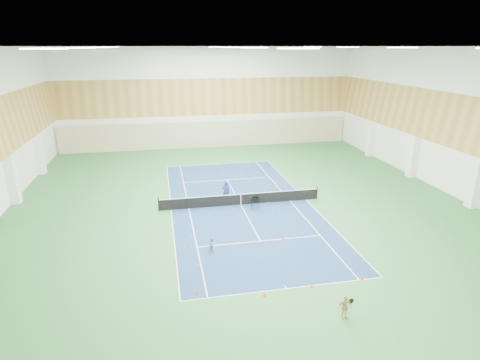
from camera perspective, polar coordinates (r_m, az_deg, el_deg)
The scene contains 20 objects.
ground at distance 31.98m, azimuth 0.11°, elevation -3.56°, with size 40.00×40.00×0.00m, color #2C6834.
room_shell at distance 30.24m, azimuth 0.12°, elevation 7.04°, with size 36.00×40.00×12.00m, color white, non-canonical shape.
wood_cladding at distance 29.91m, azimuth 0.12°, elevation 10.80°, with size 36.00×40.00×8.00m, color #BB8B45, non-canonical shape.
ceiling_light_grid at distance 29.64m, azimuth 0.13°, elevation 18.33°, with size 21.40×25.40×0.06m, color white, non-canonical shape.
court_surface at distance 31.98m, azimuth 0.11°, elevation -3.55°, with size 10.97×23.77×0.01m, color navy.
tennis_balls_scatter at distance 31.96m, azimuth 0.11°, elevation -3.48°, with size 10.57×22.77×0.07m, color #C1DD25, non-canonical shape.
tennis_net at distance 31.78m, azimuth 0.11°, elevation -2.64°, with size 12.80×0.10×1.10m, color black, non-canonical shape.
back_curtain at distance 50.24m, azimuth -4.42°, elevation 6.49°, with size 35.40×0.16×3.20m, color #C6B793.
coach at distance 32.48m, azimuth -2.01°, elevation -1.59°, with size 0.63×0.41×1.72m, color navy.
child_court at distance 24.83m, azimuth -3.94°, elevation -9.15°, with size 0.49×0.38×1.01m, color #93939B.
child_apron at distance 19.97m, azimuth 14.68°, elevation -17.05°, with size 0.70×0.29×1.19m, color tan.
ball_cart at distance 30.95m, azimuth 2.17°, elevation -3.35°, with size 0.57×0.57×0.99m, color black, non-canonical shape.
cone_svc_a at distance 25.51m, azimuth -3.96°, elevation -9.31°, with size 0.23×0.23×0.25m, color orange.
cone_svc_b at distance 26.05m, azimuth -0.68°, elevation -8.65°, with size 0.22×0.22×0.24m, color #FC580D.
cone_svc_c at distance 26.51m, azimuth 6.19°, elevation -8.29°, with size 0.20×0.20×0.22m, color #D53E0B.
cone_svc_d at distance 26.88m, azimuth 10.63°, elevation -8.15°, with size 0.18×0.18×0.20m, color #FF4C0D.
cone_base_a at distance 21.31m, azimuth -6.11°, elevation -15.53°, with size 0.22×0.22×0.24m, color #DF520B.
cone_base_b at distance 21.07m, azimuth 3.50°, elevation -15.90°, with size 0.21×0.21×0.23m, color orange.
cone_base_c at distance 21.99m, azimuth 10.17°, elevation -14.59°, with size 0.20×0.20×0.22m, color orange.
cone_base_d at distance 23.28m, azimuth 16.93°, elevation -13.10°, with size 0.22×0.22×0.24m, color #FF410D.
Camera 1 is at (-5.93, -29.04, 12.01)m, focal length 30.00 mm.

